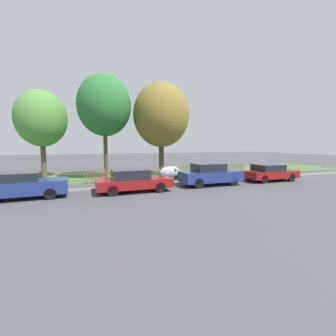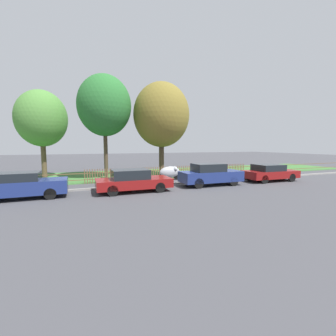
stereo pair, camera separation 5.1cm
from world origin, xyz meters
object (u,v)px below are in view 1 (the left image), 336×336
(tree_nearest_kerb, at_px, (41,119))
(covered_motorcycle, at_px, (170,172))
(parked_car_silver_hatchback, at_px, (22,185))
(tree_behind_motorcycle, at_px, (104,106))
(parked_car_navy_estate, at_px, (210,174))
(parked_car_black_saloon, at_px, (133,180))
(tree_mid_park, at_px, (161,115))
(parked_car_red_compact, at_px, (269,172))

(tree_nearest_kerb, bearing_deg, covered_motorcycle, -27.20)
(parked_car_silver_hatchback, relative_size, tree_behind_motorcycle, 0.50)
(parked_car_navy_estate, bearing_deg, tree_nearest_kerb, 145.33)
(parked_car_black_saloon, distance_m, tree_nearest_kerb, 10.88)
(parked_car_navy_estate, xyz_separation_m, tree_behind_motorcycle, (-6.37, 6.06, 5.20))
(tree_mid_park, bearing_deg, parked_car_navy_estate, -73.56)
(parked_car_black_saloon, bearing_deg, covered_motorcycle, 41.79)
(parked_car_silver_hatchback, distance_m, tree_behind_motorcycle, 9.27)
(parked_car_navy_estate, height_order, covered_motorcycle, parked_car_navy_estate)
(tree_nearest_kerb, relative_size, tree_mid_park, 0.89)
(parked_car_navy_estate, relative_size, tree_mid_park, 0.53)
(parked_car_black_saloon, distance_m, covered_motorcycle, 4.95)
(parked_car_red_compact, xyz_separation_m, tree_mid_park, (-6.95, 5.53, 4.71))
(parked_car_silver_hatchback, bearing_deg, tree_mid_park, 28.26)
(parked_car_navy_estate, height_order, tree_behind_motorcycle, tree_behind_motorcycle)
(parked_car_red_compact, xyz_separation_m, tree_behind_motorcycle, (-11.69, 6.06, 5.30))
(parked_car_silver_hatchback, distance_m, tree_mid_park, 11.93)
(parked_car_navy_estate, bearing_deg, parked_car_black_saloon, -177.83)
(tree_nearest_kerb, bearing_deg, parked_car_silver_hatchback, -89.76)
(parked_car_navy_estate, distance_m, tree_behind_motorcycle, 10.22)
(parked_car_navy_estate, relative_size, parked_car_red_compact, 1.02)
(covered_motorcycle, bearing_deg, parked_car_navy_estate, -63.34)
(parked_car_navy_estate, distance_m, parked_car_red_compact, 5.32)
(parked_car_silver_hatchback, relative_size, tree_nearest_kerb, 0.59)
(parked_car_red_compact, distance_m, tree_nearest_kerb, 18.90)
(parked_car_black_saloon, bearing_deg, tree_mid_park, 56.42)
(parked_car_black_saloon, bearing_deg, parked_car_navy_estate, 1.68)
(parked_car_red_compact, height_order, covered_motorcycle, parked_car_red_compact)
(parked_car_silver_hatchback, xyz_separation_m, parked_car_black_saloon, (5.76, -0.28, -0.03))
(parked_car_black_saloon, height_order, covered_motorcycle, parked_car_black_saloon)
(covered_motorcycle, bearing_deg, parked_car_black_saloon, -140.76)
(parked_car_silver_hatchback, height_order, covered_motorcycle, parked_car_silver_hatchback)
(covered_motorcycle, bearing_deg, parked_car_red_compact, -26.23)
(tree_behind_motorcycle, bearing_deg, parked_car_silver_hatchback, -129.34)
(tree_behind_motorcycle, bearing_deg, parked_car_black_saloon, -81.47)
(parked_car_silver_hatchback, relative_size, parked_car_black_saloon, 0.97)
(parked_car_black_saloon, xyz_separation_m, tree_mid_park, (3.81, 5.65, 4.70))
(parked_car_red_compact, relative_size, tree_nearest_kerb, 0.58)
(parked_car_silver_hatchback, bearing_deg, parked_car_navy_estate, -1.85)
(parked_car_silver_hatchback, xyz_separation_m, covered_motorcycle, (9.48, 2.99, -0.05))
(parked_car_silver_hatchback, xyz_separation_m, parked_car_red_compact, (16.53, -0.16, -0.04))
(parked_car_navy_estate, distance_m, covered_motorcycle, 3.60)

